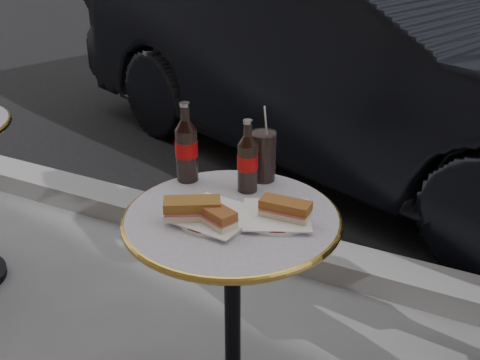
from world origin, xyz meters
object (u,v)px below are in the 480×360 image
at_px(plate_left, 215,217).
at_px(parked_car, 364,60).
at_px(plate_right, 277,217).
at_px(cola_glass, 263,156).
at_px(cola_bottle_right, 248,156).
at_px(bistro_table, 233,319).
at_px(cola_bottle_left, 186,142).

bearing_deg(plate_left, parked_car, 95.61).
bearing_deg(plate_left, plate_right, 28.12).
height_order(cola_glass, parked_car, parked_car).
bearing_deg(cola_bottle_right, plate_right, -38.71).
bearing_deg(plate_left, bistro_table, 55.77).
xyz_separation_m(plate_right, cola_bottle_right, (-0.15, 0.12, 0.11)).
height_order(cola_bottle_left, cola_glass, cola_bottle_left).
bearing_deg(plate_right, bistro_table, -162.91).
xyz_separation_m(plate_right, cola_bottle_left, (-0.35, 0.10, 0.12)).
relative_size(plate_left, cola_bottle_right, 0.93).
distance_m(bistro_table, cola_bottle_right, 0.51).
bearing_deg(parked_car, cola_glass, -153.01).
bearing_deg(cola_bottle_right, bistro_table, -79.18).
bearing_deg(plate_left, cola_glass, 88.22).
height_order(cola_bottle_left, parked_car, parked_car).
distance_m(cola_bottle_left, parked_car, 1.97).
xyz_separation_m(bistro_table, cola_glass, (-0.02, 0.25, 0.45)).
height_order(cola_bottle_left, cola_bottle_right, cola_bottle_left).
xyz_separation_m(bistro_table, cola_bottle_right, (-0.03, 0.16, 0.48)).
bearing_deg(cola_bottle_right, parked_car, 96.16).
bearing_deg(parked_car, cola_bottle_right, -153.61).
bearing_deg(plate_left, cola_bottle_right, 90.26).
relative_size(plate_left, cola_bottle_left, 0.83).
distance_m(bistro_table, plate_left, 0.38).
bearing_deg(parked_car, cola_bottle_left, -159.52).
relative_size(bistro_table, plate_right, 3.73).
distance_m(plate_left, parked_car, 2.16).
distance_m(cola_bottle_left, cola_glass, 0.24).
distance_m(bistro_table, cola_bottle_left, 0.56).
bearing_deg(bistro_table, cola_bottle_right, 100.82).
height_order(bistro_table, plate_left, plate_left).
distance_m(cola_bottle_right, parked_car, 1.96).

